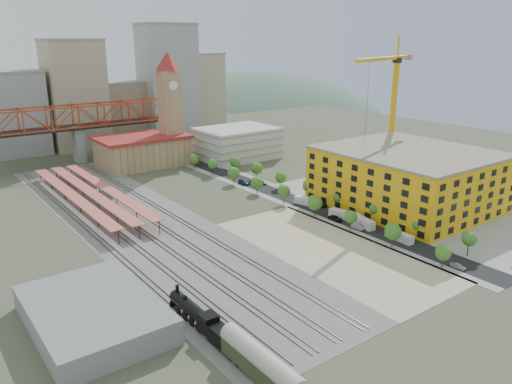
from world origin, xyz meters
TOP-DOWN VIEW (x-y plane):
  - ground at (0.00, 0.00)m, footprint 400.00×400.00m
  - ballast_strip at (-36.00, 17.50)m, footprint 36.00×165.00m
  - dirt_lot at (-4.00, -31.50)m, footprint 28.00×67.00m
  - street_asphalt at (16.00, 15.00)m, footprint 12.00×170.00m
  - sidewalk_west at (10.50, 15.00)m, footprint 3.00×170.00m
  - sidewalk_east at (21.50, 15.00)m, footprint 3.00×170.00m
  - construction_pad at (45.00, -20.00)m, footprint 50.00×90.00m
  - rail_tracks at (-37.80, 17.50)m, footprint 26.56×160.00m
  - platform_canopies at (-41.00, 45.00)m, footprint 16.00×80.00m
  - station_hall at (-5.00, 82.00)m, footprint 38.00×24.00m
  - clock_tower at (8.00, 79.99)m, footprint 12.00×12.00m
  - parking_garage at (36.00, 70.00)m, footprint 34.00×26.00m
  - truss_bridge at (-25.00, 105.00)m, footprint 94.00×9.60m
  - construction_building at (42.00, -20.00)m, footprint 44.60×50.60m
  - warehouse at (-66.00, -30.00)m, footprint 22.00×32.00m
  - street_trees at (16.00, 5.00)m, footprint 15.40×124.40m
  - skyline at (7.47, 142.31)m, footprint 133.00×46.00m
  - distant_hills at (45.28, 260.00)m, footprint 647.00×264.00m
  - locomotive at (-50.00, -42.84)m, footprint 2.97×22.94m
  - coach at (-50.00, -62.39)m, footprint 3.29×19.12m
  - tower_crane at (63.69, 6.38)m, footprint 48.56×17.65m
  - site_trailer_a at (16.00, -38.02)m, footprint 2.78×8.71m
  - site_trailer_b at (16.00, -24.47)m, footprint 4.27×9.87m
  - site_trailer_c at (16.00, -17.21)m, footprint 4.73×9.91m
  - site_trailer_d at (16.00, -0.43)m, footprint 4.87×9.41m
  - car_0 at (13.00, -57.76)m, footprint 1.79×3.95m
  - car_1 at (13.00, -25.44)m, footprint 1.80×4.29m
  - car_2 at (13.00, -16.67)m, footprint 2.33×4.93m
  - car_3 at (13.00, 31.93)m, footprint 2.72×5.62m
  - car_4 at (19.00, -50.21)m, footprint 1.72×3.99m
  - car_5 at (19.00, -2.80)m, footprint 2.30×4.78m
  - car_6 at (19.00, -3.87)m, footprint 2.88×5.25m
  - car_7 at (19.00, 28.61)m, footprint 1.98×4.81m

SIDE VIEW (x-z plane):
  - distant_hills at x=45.28m, z-range -193.04..33.96m
  - ground at x=0.00m, z-range 0.00..0.00m
  - street_trees at x=16.00m, z-range -4.00..4.00m
  - sidewalk_west at x=10.50m, z-range 0.00..0.04m
  - sidewalk_east at x=21.50m, z-range 0.00..0.04m
  - ballast_strip at x=-36.00m, z-range 0.00..0.06m
  - dirt_lot at x=-4.00m, z-range 0.00..0.06m
  - street_asphalt at x=16.00m, z-range 0.00..0.06m
  - construction_pad at x=45.00m, z-range 0.00..0.06m
  - rail_tracks at x=-37.80m, z-range 0.06..0.24m
  - car_0 at x=13.00m, z-range 0.00..1.32m
  - car_4 at x=19.00m, z-range 0.00..1.34m
  - car_2 at x=13.00m, z-range 0.00..1.36m
  - car_1 at x=13.00m, z-range 0.00..1.38m
  - car_6 at x=19.00m, z-range 0.00..1.39m
  - car_7 at x=19.00m, z-range 0.00..1.39m
  - car_5 at x=19.00m, z-range 0.00..1.51m
  - car_3 at x=13.00m, z-range 0.00..1.58m
  - site_trailer_a at x=16.00m, z-range 0.00..2.35m
  - site_trailer_d at x=16.00m, z-range 0.00..2.49m
  - site_trailer_b at x=16.00m, z-range 0.00..2.62m
  - site_trailer_c at x=16.00m, z-range 0.00..2.62m
  - locomotive at x=-50.00m, z-range -0.73..5.01m
  - warehouse at x=-66.00m, z-range 0.00..5.00m
  - coach at x=-50.00m, z-range 0.19..6.19m
  - platform_canopies at x=-41.00m, z-range 1.93..6.06m
  - station_hall at x=-5.00m, z-range 0.12..13.22m
  - parking_garage at x=36.00m, z-range 0.00..14.00m
  - construction_building at x=42.00m, z-range 0.01..18.81m
  - truss_bridge at x=-25.00m, z-range 6.06..31.66m
  - skyline at x=7.47m, z-range -7.19..52.81m
  - clock_tower at x=8.00m, z-range 2.70..54.70m
  - tower_crane at x=63.69m, z-range 6.32..60.33m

